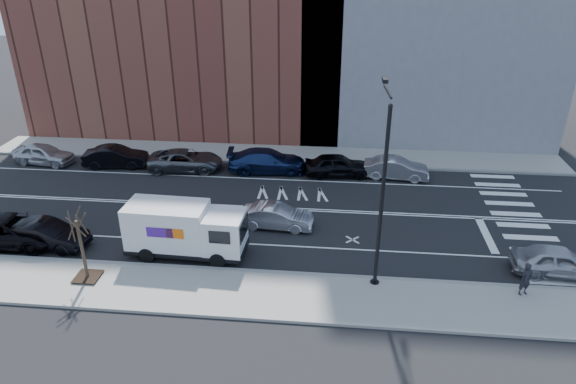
% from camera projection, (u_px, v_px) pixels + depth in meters
% --- Properties ---
extents(ground, '(120.00, 120.00, 0.00)m').
position_uv_depth(ground, '(255.00, 207.00, 32.13)').
color(ground, black).
rests_on(ground, ground).
extents(sidewalk_near, '(44.00, 3.60, 0.15)m').
position_uv_depth(sidewalk_near, '(227.00, 292.00, 24.23)').
color(sidewalk_near, gray).
rests_on(sidewalk_near, ground).
extents(sidewalk_far, '(44.00, 3.60, 0.15)m').
position_uv_depth(sidewalk_far, '(273.00, 154.00, 39.96)').
color(sidewalk_far, gray).
rests_on(sidewalk_far, ground).
extents(curb_near, '(44.00, 0.25, 0.17)m').
position_uv_depth(curb_near, '(234.00, 270.00, 25.84)').
color(curb_near, gray).
rests_on(curb_near, ground).
extents(curb_far, '(44.00, 0.25, 0.17)m').
position_uv_depth(curb_far, '(270.00, 163.00, 38.35)').
color(curb_far, gray).
rests_on(curb_far, ground).
extents(crosswalk, '(3.00, 14.00, 0.01)m').
position_uv_depth(crosswalk, '(519.00, 220.00, 30.72)').
color(crosswalk, white).
rests_on(crosswalk, ground).
extents(road_markings, '(40.00, 8.60, 0.01)m').
position_uv_depth(road_markings, '(255.00, 207.00, 32.13)').
color(road_markings, white).
rests_on(road_markings, ground).
extents(streetlight, '(0.44, 4.02, 9.34)m').
position_uv_depth(streetlight, '(382.00, 186.00, 23.10)').
color(streetlight, black).
rests_on(streetlight, ground).
extents(street_tree, '(1.20, 1.20, 3.75)m').
position_uv_depth(street_tree, '(83.00, 255.00, 24.60)').
color(street_tree, black).
rests_on(street_tree, ground).
extents(fedex_van, '(6.36, 2.43, 2.87)m').
position_uv_depth(fedex_van, '(185.00, 229.00, 26.71)').
color(fedex_van, black).
rests_on(fedex_van, ground).
extents(far_parked_a, '(4.67, 2.32, 1.53)m').
position_uv_depth(far_parked_a, '(44.00, 154.00, 38.17)').
color(far_parked_a, '#BBBCC1').
rests_on(far_parked_a, ground).
extents(far_parked_b, '(4.80, 2.14, 1.53)m').
position_uv_depth(far_parked_b, '(116.00, 157.00, 37.65)').
color(far_parked_b, black).
rests_on(far_parked_b, ground).
extents(far_parked_c, '(5.51, 2.92, 1.48)m').
position_uv_depth(far_parked_c, '(185.00, 160.00, 37.12)').
color(far_parked_c, '#575A60').
rests_on(far_parked_c, ground).
extents(far_parked_d, '(5.83, 2.79, 1.64)m').
position_uv_depth(far_parked_d, '(267.00, 161.00, 36.83)').
color(far_parked_d, navy).
rests_on(far_parked_d, ground).
extents(far_parked_e, '(4.86, 2.42, 1.59)m').
position_uv_depth(far_parked_e, '(338.00, 165.00, 36.16)').
color(far_parked_e, black).
rests_on(far_parked_e, ground).
extents(far_parked_f, '(4.60, 1.93, 1.48)m').
position_uv_depth(far_parked_f, '(396.00, 168.00, 35.81)').
color(far_parked_f, '#A8A8AC').
rests_on(far_parked_f, ground).
extents(driving_sedan, '(4.30, 1.73, 1.39)m').
position_uv_depth(driving_sedan, '(276.00, 216.00, 29.64)').
color(driving_sedan, silver).
rests_on(driving_sedan, ground).
extents(near_parked_rear_a, '(4.67, 2.00, 1.50)m').
position_uv_depth(near_parked_rear_a, '(46.00, 235.00, 27.71)').
color(near_parked_rear_a, black).
rests_on(near_parked_rear_a, ground).
extents(near_parked_rear_b, '(5.95, 2.93, 1.62)m').
position_uv_depth(near_parked_rear_b, '(11.00, 230.00, 28.00)').
color(near_parked_rear_b, black).
rests_on(near_parked_rear_b, ground).
extents(near_parked_front, '(4.62, 2.15, 1.53)m').
position_uv_depth(near_parked_front, '(559.00, 262.00, 25.35)').
color(near_parked_front, '#AEADB2').
rests_on(near_parked_front, ground).
extents(pedestrian, '(0.71, 0.60, 1.65)m').
position_uv_depth(pedestrian, '(526.00, 279.00, 23.67)').
color(pedestrian, black).
rests_on(pedestrian, sidewalk_near).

